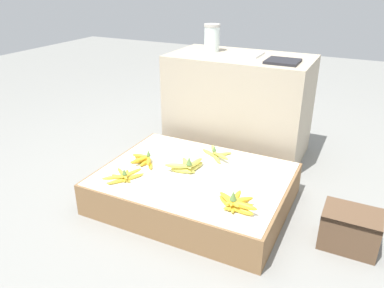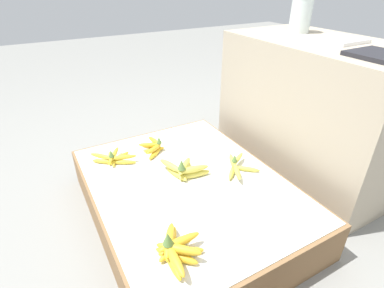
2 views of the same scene
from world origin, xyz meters
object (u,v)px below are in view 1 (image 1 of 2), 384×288
banana_bunch_middle_left (144,160)px  glass_jar (212,38)px  wooden_crate (350,229)px  banana_bunch_back_midleft (216,154)px  banana_bunch_front_left (124,176)px  banana_bunch_front_midright (236,203)px  foam_tray_white (246,54)px  banana_bunch_middle_midleft (187,166)px

banana_bunch_middle_left → glass_jar: (0.05, 0.91, 0.63)m
banana_bunch_middle_left → glass_jar: 1.10m
wooden_crate → banana_bunch_back_midleft: bearing=162.7°
banana_bunch_front_left → banana_bunch_front_midright: size_ratio=0.90×
banana_bunch_front_left → banana_bunch_front_midright: banana_bunch_front_midright is taller
banana_bunch_front_midright → foam_tray_white: foam_tray_white is taller
glass_jar → banana_bunch_middle_midleft: bearing=-74.9°
wooden_crate → glass_jar: bearing=143.0°
banana_bunch_front_left → banana_bunch_back_midleft: size_ratio=0.89×
wooden_crate → banana_bunch_front_left: size_ratio=1.31×
banana_bunch_middle_midleft → glass_jar: size_ratio=1.01×
banana_bunch_middle_left → banana_bunch_back_midleft: bearing=37.4°
banana_bunch_middle_left → banana_bunch_back_midleft: banana_bunch_middle_left is taller
wooden_crate → banana_bunch_middle_midleft: (-0.95, 0.02, 0.13)m
banana_bunch_front_left → banana_bunch_front_midright: (0.68, 0.01, 0.01)m
banana_bunch_front_left → banana_bunch_front_midright: 0.68m
banana_bunch_front_left → banana_bunch_middle_midleft: bearing=42.8°
banana_bunch_front_midright → foam_tray_white: bearing=107.8°
wooden_crate → foam_tray_white: 1.41m
banana_bunch_front_midright → banana_bunch_middle_left: bearing=162.9°
wooden_crate → banana_bunch_front_left: 1.25m
glass_jar → banana_bunch_front_midright: bearing=-60.3°
banana_bunch_front_midright → glass_jar: 1.43m
banana_bunch_front_left → banana_bunch_back_midleft: banana_bunch_back_midleft is taller
wooden_crate → banana_bunch_front_midright: 0.60m
glass_jar → foam_tray_white: glass_jar is taller
glass_jar → banana_bunch_middle_left: bearing=-93.3°
banana_bunch_front_midright → glass_jar: glass_jar is taller
wooden_crate → banana_bunch_back_midleft: 0.91m
banana_bunch_front_left → glass_jar: (0.05, 1.13, 0.63)m
banana_bunch_middle_left → foam_tray_white: size_ratio=0.94×
wooden_crate → banana_bunch_middle_left: size_ratio=1.44×
banana_bunch_middle_midleft → glass_jar: bearing=105.1°
banana_bunch_front_left → glass_jar: 1.30m
wooden_crate → banana_bunch_front_left: banana_bunch_front_left is taller
banana_bunch_back_midleft → foam_tray_white: foam_tray_white is taller
banana_bunch_front_midright → foam_tray_white: (-0.35, 1.10, 0.53)m
wooden_crate → banana_bunch_front_midright: bearing=-157.3°
banana_bunch_middle_left → banana_bunch_back_midleft: size_ratio=0.81×
wooden_crate → banana_bunch_front_left: bearing=-168.9°
banana_bunch_back_midleft → foam_tray_white: 0.81m
banana_bunch_middle_left → glass_jar: glass_jar is taller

